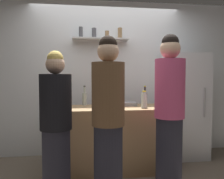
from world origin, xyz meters
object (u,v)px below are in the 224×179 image
baking_pan (124,104)px  person_blonde (56,126)px  wine_bottle_pale_glass (85,98)px  water_bottle_plastic (144,100)px  person_pink_top (169,113)px  utensil_holder (62,102)px  wine_bottle_dark_glass (145,99)px  person_brown_jacket (108,121)px  refrigerator (185,106)px

baking_pan → person_blonde: bearing=-136.5°
baking_pan → wine_bottle_pale_glass: bearing=169.9°
water_bottle_plastic → person_pink_top: (0.14, -0.57, -0.09)m
wine_bottle_pale_glass → person_pink_top: 1.36m
utensil_holder → wine_bottle_dark_glass: wine_bottle_dark_glass is taller
person_brown_jacket → person_blonde: bearing=87.9°
water_bottle_plastic → person_brown_jacket: person_brown_jacket is taller
person_brown_jacket → person_pink_top: size_ratio=0.96×
wine_bottle_pale_glass → person_blonde: 1.05m
refrigerator → baking_pan: refrigerator is taller
baking_pan → person_brown_jacket: 1.11m
water_bottle_plastic → person_brown_jacket: size_ratio=0.14×
person_brown_jacket → baking_pan: bearing=-3.9°
person_brown_jacket → refrigerator: bearing=-33.3°
baking_pan → utensil_holder: bearing=179.0°
wine_bottle_pale_glass → refrigerator: bearing=3.4°
refrigerator → person_brown_jacket: (-1.42, -1.24, 0.02)m
refrigerator → person_brown_jacket: size_ratio=0.97×
baking_pan → water_bottle_plastic: bearing=-53.5°
refrigerator → person_pink_top: person_pink_top is taller
wine_bottle_pale_glass → person_brown_jacket: size_ratio=0.17×
refrigerator → water_bottle_plastic: (-0.83, -0.50, 0.15)m
refrigerator → wine_bottle_pale_glass: bearing=-176.6°
utensil_holder → wine_bottle_dark_glass: bearing=-7.8°
wine_bottle_dark_glass → water_bottle_plastic: bearing=-109.5°
baking_pan → person_brown_jacket: (-0.37, -1.04, -0.05)m
person_pink_top → person_blonde: (-1.27, 0.01, -0.12)m
refrigerator → utensil_holder: size_ratio=7.90×
wine_bottle_pale_glass → wine_bottle_dark_glass: (0.86, -0.25, 0.00)m
wine_bottle_pale_glass → person_pink_top: bearing=-45.9°
wine_bottle_pale_glass → person_blonde: (-0.33, -0.97, -0.21)m
refrigerator → water_bottle_plastic: size_ratio=7.07×
wine_bottle_pale_glass → person_blonde: size_ratio=0.19×
baking_pan → water_bottle_plastic: size_ratio=1.43×
utensil_holder → baking_pan: bearing=-1.0°
person_brown_jacket → wine_bottle_dark_glass: bearing=-20.1°
refrigerator → person_pink_top: 1.28m
refrigerator → wine_bottle_dark_glass: (-0.78, -0.35, 0.15)m
baking_pan → person_blonde: 1.27m
wine_bottle_dark_glass → person_brown_jacket: bearing=-125.8°
wine_bottle_pale_glass → baking_pan: bearing=-10.1°
refrigerator → water_bottle_plastic: bearing=-149.1°
refrigerator → wine_bottle_dark_glass: bearing=-155.9°
wine_bottle_pale_glass → water_bottle_plastic: size_ratio=1.24×
refrigerator → water_bottle_plastic: 0.98m
person_blonde → refrigerator: bearing=27.2°
utensil_holder → person_brown_jacket: person_brown_jacket is taller
water_bottle_plastic → person_pink_top: 0.60m
water_bottle_plastic → person_brown_jacket: bearing=-128.5°
person_brown_jacket → wine_bottle_pale_glass: bearing=26.4°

